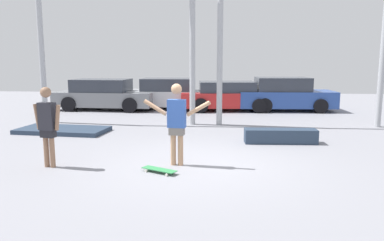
% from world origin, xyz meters
% --- Properties ---
extents(ground_plane, '(36.00, 36.00, 0.00)m').
position_xyz_m(ground_plane, '(0.00, 0.00, 0.00)').
color(ground_plane, gray).
extents(skateboarder, '(1.47, 0.27, 1.77)m').
position_xyz_m(skateboarder, '(-0.39, -0.07, 1.00)').
color(skateboarder, tan).
rests_on(skateboarder, ground_plane).
extents(skateboard, '(0.77, 0.53, 0.08)m').
position_xyz_m(skateboard, '(-0.68, -0.66, 0.06)').
color(skateboard, '#338C4C').
rests_on(skateboard, ground_plane).
extents(grind_box, '(1.98, 0.56, 0.39)m').
position_xyz_m(grind_box, '(2.19, 2.33, 0.19)').
color(grind_box, '#28384C').
rests_on(grind_box, ground_plane).
extents(manual_pad, '(2.88, 1.59, 0.13)m').
position_xyz_m(manual_pad, '(-4.44, 3.35, 0.07)').
color(manual_pad, '#28384C').
rests_on(manual_pad, ground_plane).
extents(canopy_support_left, '(5.60, 0.20, 5.30)m').
position_xyz_m(canopy_support_left, '(-3.18, 5.16, 3.28)').
color(canopy_support_left, '#A5A8AD').
rests_on(canopy_support_left, ground_plane).
extents(canopy_support_right, '(5.60, 0.20, 5.30)m').
position_xyz_m(canopy_support_right, '(3.18, 5.16, 3.28)').
color(canopy_support_right, '#A5A8AD').
rests_on(canopy_support_right, ground_plane).
extents(parked_car_grey, '(4.57, 2.10, 1.40)m').
position_xyz_m(parked_car_grey, '(-4.80, 8.77, 0.67)').
color(parked_car_grey, slate).
rests_on(parked_car_grey, ground_plane).
extents(parked_car_silver, '(4.25, 1.84, 1.42)m').
position_xyz_m(parked_car_silver, '(-1.83, 9.26, 0.68)').
color(parked_car_silver, '#B7BABF').
rests_on(parked_car_silver, ground_plane).
extents(parked_car_red, '(4.60, 2.23, 1.30)m').
position_xyz_m(parked_car_red, '(0.90, 9.01, 0.64)').
color(parked_car_red, red).
rests_on(parked_car_red, ground_plane).
extents(parked_car_blue, '(4.31, 2.11, 1.49)m').
position_xyz_m(parked_car_blue, '(3.37, 9.16, 0.71)').
color(parked_car_blue, '#284793').
rests_on(parked_car_blue, ground_plane).
extents(bystander, '(0.67, 0.25, 1.71)m').
position_xyz_m(bystander, '(-3.08, -0.44, 0.96)').
color(bystander, '#8C664C').
rests_on(bystander, ground_plane).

